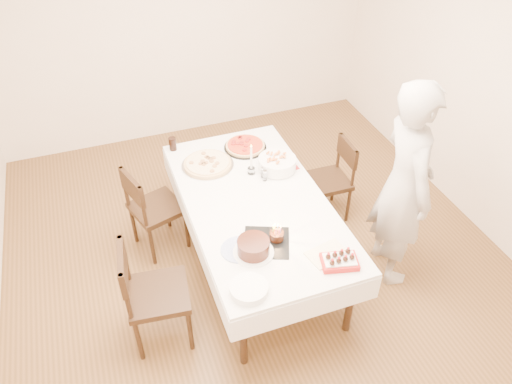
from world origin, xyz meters
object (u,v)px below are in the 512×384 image
object	(u,v)px
chair_right_savory	(327,181)
pasta_bowl	(277,163)
pizza_white	(208,164)
birthday_cake	(277,232)
layer_cake	(253,247)
cola_glass	(173,144)
strawberry_box	(339,261)
dining_table	(256,233)
chair_left_savory	(157,208)
chair_left_dessert	(158,294)
pizza_pepperoni	(245,146)
taper_candle	(251,159)
person	(404,186)

from	to	relation	value
chair_right_savory	pasta_bowl	size ratio (longest dim) A/B	2.50
pizza_white	birthday_cake	distance (m)	1.13
layer_cake	birthday_cake	size ratio (longest dim) A/B	2.43
cola_glass	strawberry_box	world-z (taller)	cola_glass
dining_table	cola_glass	distance (m)	1.18
pizza_white	birthday_cake	bearing A→B (deg)	-77.94
birthday_cake	strawberry_box	world-z (taller)	birthday_cake
birthday_cake	chair_left_savory	bearing A→B (deg)	126.56
chair_left_savory	layer_cake	world-z (taller)	chair_left_savory
chair_left_dessert	birthday_cake	world-z (taller)	chair_left_dessert
chair_right_savory	strawberry_box	xyz separation A→B (m)	(-0.57, -1.28, 0.36)
strawberry_box	cola_glass	bearing A→B (deg)	113.54
pizza_pepperoni	chair_left_dessert	bearing A→B (deg)	-132.02
layer_cake	birthday_cake	xyz separation A→B (m)	(0.21, 0.07, 0.01)
cola_glass	strawberry_box	size ratio (longest dim) A/B	0.49
pizza_pepperoni	cola_glass	bearing A→B (deg)	162.42
pasta_bowl	birthday_cake	bearing A→B (deg)	-112.07
chair_left_savory	pizza_white	bearing A→B (deg)	171.38
taper_candle	cola_glass	bearing A→B (deg)	133.41
person	birthday_cake	size ratio (longest dim) A/B	14.75
chair_left_dessert	cola_glass	bearing A→B (deg)	-101.14
pizza_pepperoni	cola_glass	xyz separation A→B (m)	(-0.66, 0.21, 0.04)
pizza_pepperoni	strawberry_box	world-z (taller)	strawberry_box
chair_left_dessert	layer_cake	world-z (taller)	chair_left_dessert
pasta_bowl	chair_left_dessert	bearing A→B (deg)	-147.18
person	taper_candle	distance (m)	1.31
taper_candle	chair_right_savory	bearing A→B (deg)	2.04
person	pizza_white	world-z (taller)	person
cola_glass	strawberry_box	xyz separation A→B (m)	(0.81, -1.86, -0.03)
pizza_white	cola_glass	distance (m)	0.44
pasta_bowl	pizza_pepperoni	bearing A→B (deg)	110.99
pizza_pepperoni	strawberry_box	distance (m)	1.66
birthday_cake	cola_glass	bearing A→B (deg)	107.95
dining_table	layer_cake	xyz separation A→B (m)	(-0.22, -0.56, 0.44)
cola_glass	strawberry_box	bearing A→B (deg)	-66.46
chair_left_savory	cola_glass	bearing A→B (deg)	-139.96
pizza_white	layer_cake	size ratio (longest dim) A/B	1.55
chair_left_savory	taper_candle	world-z (taller)	taper_candle
taper_candle	strawberry_box	xyz separation A→B (m)	(0.23, -1.25, -0.12)
pasta_bowl	taper_candle	xyz separation A→B (m)	(-0.24, 0.02, 0.09)
pizza_white	pasta_bowl	size ratio (longest dim) A/B	1.40
pizza_pepperoni	layer_cake	xyz separation A→B (m)	(-0.39, -1.33, 0.04)
chair_right_savory	layer_cake	distance (m)	1.53
pasta_bowl	layer_cake	distance (m)	1.07
person	birthday_cake	xyz separation A→B (m)	(-1.12, -0.04, -0.11)
layer_cake	person	bearing A→B (deg)	4.89
chair_right_savory	chair_left_dessert	world-z (taller)	chair_left_dessert
cola_glass	pizza_white	bearing A→B (deg)	-56.61
taper_candle	strawberry_box	distance (m)	1.28
chair_left_savory	taper_candle	size ratio (longest dim) A/B	2.90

